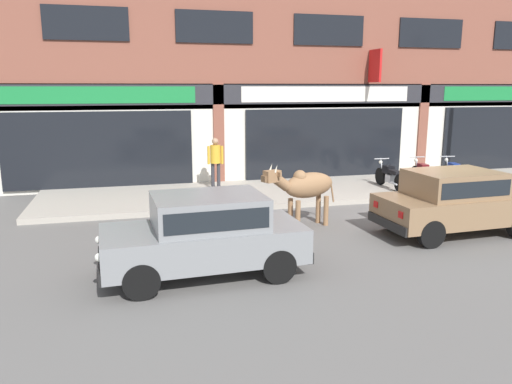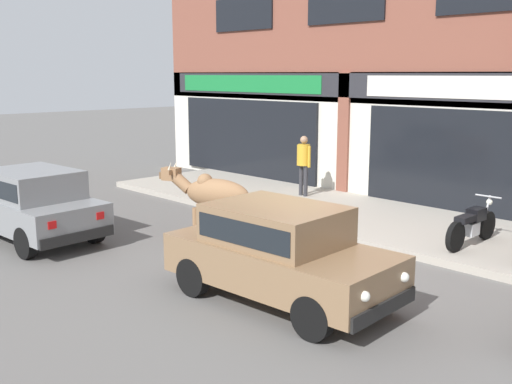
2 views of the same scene
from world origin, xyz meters
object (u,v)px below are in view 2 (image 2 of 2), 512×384
object	(u,v)px
cow	(213,194)
car_1	(279,249)
motorcycle_0	(472,225)
pedestrian	(304,159)
car_2	(32,201)

from	to	relation	value
cow	car_1	xyz separation A→B (m)	(3.09, -1.35, -0.19)
cow	motorcycle_0	xyz separation A→B (m)	(3.94, 3.07, -0.47)
cow	pedestrian	size ratio (longest dim) A/B	1.29
cow	pedestrian	xyz separation A→B (m)	(-1.40, 4.33, 0.13)
car_1	motorcycle_0	bearing A→B (deg)	79.07
car_1	motorcycle_0	xyz separation A→B (m)	(0.85, 4.42, -0.28)
car_1	cow	bearing A→B (deg)	156.41
cow	pedestrian	world-z (taller)	pedestrian
car_2	pedestrian	bearing A→B (deg)	78.70
cow	car_1	size ratio (longest dim) A/B	0.56
cow	car_2	size ratio (longest dim) A/B	0.56
car_2	car_1	bearing A→B (deg)	11.03
car_2	motorcycle_0	world-z (taller)	car_2
cow	car_1	world-z (taller)	cow
car_1	pedestrian	xyz separation A→B (m)	(-4.49, 5.68, 0.32)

